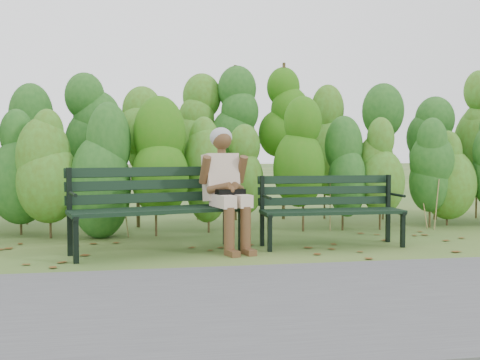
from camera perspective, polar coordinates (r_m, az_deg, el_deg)
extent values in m
plane|color=#335922|center=(6.24, 0.56, -7.06)|extent=(80.00, 80.00, 0.00)
cube|color=#474749|center=(4.15, 6.28, -12.18)|extent=(60.00, 2.50, 0.01)
cylinder|color=#47381E|center=(7.55, -22.41, -2.47)|extent=(0.03, 0.03, 0.80)
ellipsoid|color=#2A7211|center=(7.52, -22.50, 2.39)|extent=(0.64, 0.64, 1.44)
cylinder|color=#47381E|center=(7.44, -17.80, -2.46)|extent=(0.03, 0.03, 0.80)
ellipsoid|color=#2A7211|center=(7.41, -17.88, 2.47)|extent=(0.64, 0.64, 1.44)
cylinder|color=#47381E|center=(7.39, -13.09, -2.44)|extent=(0.03, 0.03, 0.80)
ellipsoid|color=#2A7211|center=(7.35, -13.15, 2.53)|extent=(0.64, 0.64, 1.44)
cylinder|color=#47381E|center=(7.38, -8.34, -2.40)|extent=(0.03, 0.03, 0.80)
ellipsoid|color=#2A7211|center=(7.35, -8.37, 2.58)|extent=(0.64, 0.64, 1.44)
cylinder|color=#47381E|center=(7.42, -3.61, -2.34)|extent=(0.03, 0.03, 0.80)
ellipsoid|color=#2A7211|center=(7.39, -3.62, 2.60)|extent=(0.64, 0.64, 1.44)
cylinder|color=#47381E|center=(7.51, 1.04, -2.27)|extent=(0.03, 0.03, 0.80)
ellipsoid|color=#2A7211|center=(7.48, 1.04, 2.61)|extent=(0.64, 0.64, 1.44)
cylinder|color=#47381E|center=(7.65, 5.54, -2.19)|extent=(0.03, 0.03, 0.80)
ellipsoid|color=#2A7211|center=(7.62, 5.56, 2.61)|extent=(0.64, 0.64, 1.44)
cylinder|color=#47381E|center=(7.84, 9.85, -2.10)|extent=(0.03, 0.03, 0.80)
ellipsoid|color=#2A7211|center=(7.81, 9.90, 2.59)|extent=(0.64, 0.64, 1.44)
cylinder|color=#47381E|center=(8.07, 13.95, -2.00)|extent=(0.03, 0.03, 0.80)
ellipsoid|color=#2A7211|center=(8.04, 14.00, 2.55)|extent=(0.64, 0.64, 1.44)
cylinder|color=#47381E|center=(8.34, 17.79, -1.89)|extent=(0.03, 0.03, 0.80)
ellipsoid|color=#2A7211|center=(8.31, 17.86, 2.51)|extent=(0.64, 0.64, 1.44)
cylinder|color=#47381E|center=(8.64, 21.39, -1.79)|extent=(0.03, 0.03, 0.80)
ellipsoid|color=#2A7211|center=(8.61, 21.47, 2.46)|extent=(0.64, 0.64, 1.44)
cylinder|color=#47381E|center=(8.51, -20.56, -0.83)|extent=(0.04, 0.04, 1.10)
ellipsoid|color=#1E531B|center=(8.49, -20.67, 5.10)|extent=(0.70, 0.70, 1.98)
cylinder|color=#47381E|center=(8.40, -15.40, -0.80)|extent=(0.04, 0.04, 1.10)
ellipsoid|color=#1E531B|center=(8.39, -15.48, 5.21)|extent=(0.70, 0.70, 1.98)
cylinder|color=#47381E|center=(8.36, -10.15, -0.75)|extent=(0.04, 0.04, 1.10)
ellipsoid|color=#1E531B|center=(8.35, -10.21, 5.28)|extent=(0.70, 0.70, 1.98)
cylinder|color=#47381E|center=(8.39, -4.90, -0.70)|extent=(0.04, 0.04, 1.10)
ellipsoid|color=#1E531B|center=(8.38, -4.93, 5.31)|extent=(0.70, 0.70, 1.98)
cylinder|color=#47381E|center=(8.50, 0.26, -0.65)|extent=(0.04, 0.04, 1.10)
ellipsoid|color=#1E531B|center=(8.49, 0.26, 5.29)|extent=(0.70, 0.70, 1.98)
cylinder|color=#47381E|center=(8.67, 5.27, -0.59)|extent=(0.04, 0.04, 1.10)
ellipsoid|color=#1E531B|center=(8.66, 5.29, 5.24)|extent=(0.70, 0.70, 1.98)
cylinder|color=#47381E|center=(8.90, 10.04, -0.53)|extent=(0.04, 0.04, 1.10)
ellipsoid|color=#1E531B|center=(8.89, 10.09, 5.14)|extent=(0.70, 0.70, 1.98)
cylinder|color=#47381E|center=(9.19, 14.54, -0.47)|extent=(0.04, 0.04, 1.10)
ellipsoid|color=#1E531B|center=(9.18, 14.62, 5.02)|extent=(0.70, 0.70, 1.98)
cylinder|color=#47381E|center=(9.54, 18.74, -0.41)|extent=(0.04, 0.04, 1.10)
ellipsoid|color=#1E531B|center=(9.53, 18.83, 4.88)|extent=(0.70, 0.70, 1.98)
cylinder|color=#47381E|center=(9.93, 22.63, -0.35)|extent=(0.04, 0.04, 1.10)
ellipsoid|color=#1E531B|center=(9.92, 22.74, 4.73)|extent=(0.70, 0.70, 1.98)
cube|color=brown|center=(5.52, -5.95, -8.38)|extent=(0.10, 0.11, 0.01)
cube|color=brown|center=(6.54, -14.95, -6.67)|extent=(0.11, 0.11, 0.01)
cube|color=brown|center=(6.01, -9.20, -7.46)|extent=(0.09, 0.10, 0.01)
cube|color=brown|center=(5.08, -19.47, -9.54)|extent=(0.10, 0.09, 0.01)
cube|color=brown|center=(7.55, 16.10, -5.39)|extent=(0.10, 0.11, 0.01)
cube|color=brown|center=(5.77, 15.62, -7.96)|extent=(0.10, 0.11, 0.01)
cube|color=brown|center=(5.20, 4.89, -9.08)|extent=(0.10, 0.11, 0.01)
cube|color=brown|center=(6.36, -5.24, -6.85)|extent=(0.11, 0.11, 0.01)
cube|color=brown|center=(5.48, -13.84, -8.52)|extent=(0.08, 0.10, 0.01)
cube|color=brown|center=(7.13, -3.51, -5.78)|extent=(0.10, 0.08, 0.01)
cube|color=brown|center=(5.77, -17.75, -8.00)|extent=(0.09, 0.11, 0.01)
cube|color=brown|center=(6.59, 14.84, -6.59)|extent=(0.10, 0.08, 0.01)
cube|color=brown|center=(6.74, 21.16, -6.48)|extent=(0.08, 0.10, 0.01)
cube|color=brown|center=(6.83, 15.84, -6.27)|extent=(0.08, 0.10, 0.01)
cube|color=brown|center=(7.43, 8.68, -5.45)|extent=(0.11, 0.09, 0.01)
cube|color=brown|center=(5.31, -1.09, -8.81)|extent=(0.11, 0.11, 0.01)
cube|color=brown|center=(6.46, 3.52, -6.69)|extent=(0.11, 0.11, 0.01)
cube|color=brown|center=(5.40, 2.50, -8.61)|extent=(0.11, 0.11, 0.01)
cube|color=brown|center=(7.29, 17.95, -5.72)|extent=(0.09, 0.07, 0.01)
cube|color=brown|center=(7.54, 11.67, -5.36)|extent=(0.11, 0.11, 0.01)
cube|color=brown|center=(5.80, 21.29, -8.02)|extent=(0.11, 0.11, 0.01)
cube|color=brown|center=(4.98, -10.60, -9.67)|extent=(0.08, 0.10, 0.01)
cube|color=brown|center=(5.57, 6.28, -8.27)|extent=(0.11, 0.10, 0.01)
cube|color=brown|center=(5.77, -18.40, -8.02)|extent=(0.11, 0.11, 0.01)
cube|color=brown|center=(8.00, 19.82, -4.98)|extent=(0.09, 0.10, 0.01)
cube|color=brown|center=(5.16, 3.42, -9.16)|extent=(0.10, 0.09, 0.01)
cube|color=black|center=(5.83, -7.83, -3.25)|extent=(1.80, 0.56, 0.04)
cube|color=black|center=(5.95, -8.17, -3.13)|extent=(1.80, 0.56, 0.04)
cube|color=black|center=(6.07, -8.50, -3.01)|extent=(1.80, 0.56, 0.04)
cube|color=black|center=(6.20, -8.82, -2.89)|extent=(1.80, 0.56, 0.04)
cube|color=black|center=(6.28, -9.06, -1.79)|extent=(1.79, 0.50, 0.11)
cube|color=black|center=(6.28, -9.10, -0.48)|extent=(1.79, 0.50, 0.11)
cube|color=black|center=(6.29, -9.15, 0.82)|extent=(1.79, 0.50, 0.11)
cube|color=black|center=(5.67, -16.34, -5.86)|extent=(0.06, 0.06, 0.46)
cube|color=black|center=(6.07, -16.94, -3.11)|extent=(0.06, 0.06, 0.92)
cube|color=black|center=(5.84, -16.65, -3.54)|extent=(0.17, 0.51, 0.04)
cylinder|color=black|center=(5.77, -16.61, -1.38)|extent=(0.13, 0.38, 0.04)
cube|color=black|center=(6.15, 0.11, -5.05)|extent=(0.06, 0.06, 0.46)
cube|color=black|center=(6.52, -1.47, -2.56)|extent=(0.06, 0.06, 0.92)
cube|color=black|center=(6.31, -0.65, -2.94)|extent=(0.17, 0.51, 0.04)
cylinder|color=black|center=(6.24, -0.47, -0.94)|extent=(0.13, 0.38, 0.04)
cube|color=black|center=(6.28, 9.88, -3.33)|extent=(1.61, 0.10, 0.04)
cube|color=black|center=(6.38, 9.54, -3.23)|extent=(1.61, 0.10, 0.04)
cube|color=black|center=(6.49, 9.20, -3.12)|extent=(1.61, 0.10, 0.04)
cube|color=black|center=(6.59, 8.88, -3.02)|extent=(1.61, 0.10, 0.04)
cube|color=black|center=(6.66, 8.65, -2.11)|extent=(1.61, 0.06, 0.09)
cube|color=black|center=(6.67, 8.63, -1.03)|extent=(1.61, 0.06, 0.09)
cube|color=black|center=(6.67, 8.60, 0.05)|extent=(1.61, 0.06, 0.09)
cube|color=black|center=(6.08, 3.04, -5.42)|extent=(0.04, 0.04, 0.40)
cube|color=black|center=(6.42, 2.26, -3.15)|extent=(0.04, 0.04, 0.80)
cube|color=black|center=(6.22, 2.67, -3.51)|extent=(0.05, 0.45, 0.04)
cylinder|color=black|center=(6.16, 2.77, -1.74)|extent=(0.03, 0.34, 0.03)
cube|color=black|center=(6.60, 16.21, -4.87)|extent=(0.04, 0.04, 0.40)
cube|color=black|center=(6.92, 14.82, -2.81)|extent=(0.04, 0.04, 0.80)
cube|color=black|center=(6.73, 15.55, -3.13)|extent=(0.05, 0.45, 0.04)
cylinder|color=black|center=(6.68, 15.74, -1.49)|extent=(0.03, 0.34, 0.03)
cube|color=beige|center=(6.01, -1.77, -2.14)|extent=(0.25, 0.46, 0.14)
cube|color=beige|center=(6.08, -0.13, -2.07)|extent=(0.25, 0.46, 0.14)
cylinder|color=brown|center=(5.88, -1.10, -5.21)|extent=(0.14, 0.14, 0.50)
cylinder|color=brown|center=(5.96, 0.57, -5.11)|extent=(0.14, 0.14, 0.50)
cube|color=brown|center=(5.84, -0.78, -7.44)|extent=(0.14, 0.23, 0.06)
cube|color=brown|center=(5.92, 0.91, -7.31)|extent=(0.14, 0.23, 0.06)
cube|color=beige|center=(6.29, -1.96, 0.28)|extent=(0.43, 0.35, 0.54)
cylinder|color=brown|center=(6.26, -1.89, 2.85)|extent=(0.09, 0.09, 0.10)
sphere|color=brown|center=(6.25, -1.86, 4.10)|extent=(0.22, 0.22, 0.22)
ellipsoid|color=gray|center=(6.28, -1.95, 4.33)|extent=(0.25, 0.24, 0.23)
cylinder|color=brown|center=(6.13, -3.57, 1.04)|extent=(0.14, 0.23, 0.32)
cylinder|color=brown|center=(6.30, 0.17, 1.10)|extent=(0.14, 0.23, 0.32)
cylinder|color=brown|center=(6.05, -2.13, -0.81)|extent=(0.27, 0.24, 0.14)
cylinder|color=brown|center=(6.14, -0.23, -0.76)|extent=(0.19, 0.29, 0.14)
sphere|color=brown|center=(6.04, -0.94, -1.02)|extent=(0.11, 0.11, 0.11)
cube|color=black|center=(6.05, -0.98, -1.70)|extent=(0.33, 0.20, 0.17)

